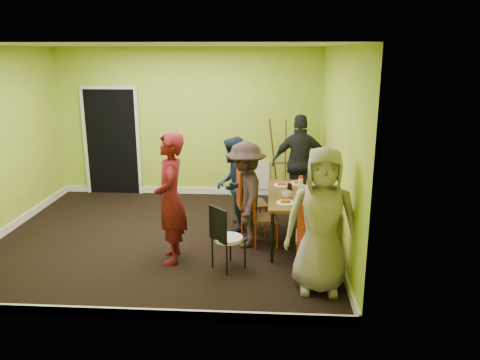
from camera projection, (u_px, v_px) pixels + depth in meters
The scene contains 28 objects.
ground at pixel (166, 237), 7.09m from camera, with size 5.00×5.00×0.00m, color black.
room_walls at pixel (163, 173), 6.87m from camera, with size 5.04×4.54×2.82m.
dining_table at pixel (300, 197), 6.69m from camera, with size 0.90×1.50×0.75m.
chair_left_far at pixel (246, 198), 7.05m from camera, with size 0.52×0.52×1.03m.
chair_left_near at pixel (260, 212), 6.67m from camera, with size 0.41×0.41×0.89m.
chair_back_end at pixel (302, 175), 8.05m from camera, with size 0.45×0.51×0.94m.
chair_front_end at pixel (314, 232), 5.68m from camera, with size 0.46×0.47×1.06m.
chair_bentwood at pixel (225, 235), 5.93m from camera, with size 0.47×0.47×0.86m.
easel at pixel (285, 161), 8.54m from camera, with size 0.63×0.59×1.57m.
plate_near_left at pixel (282, 185), 7.10m from camera, with size 0.25×0.25×0.01m, color white.
plate_near_right at pixel (285, 203), 6.27m from camera, with size 0.25×0.25×0.01m, color white.
plate_far_back at pixel (298, 183), 7.19m from camera, with size 0.26×0.26×0.01m, color white.
plate_far_front at pixel (302, 207), 6.12m from camera, with size 0.23×0.23×0.01m, color white.
plate_wall_back at pixel (319, 191), 6.80m from camera, with size 0.22×0.22×0.01m, color white.
plate_wall_front at pixel (316, 199), 6.43m from camera, with size 0.26×0.26×0.01m, color white.
thermos at pixel (301, 186), 6.66m from camera, with size 0.06×0.06×0.23m, color white.
blue_bottle at pixel (317, 194), 6.31m from camera, with size 0.08×0.08×0.22m, color blue.
orange_bottle at pixel (290, 186), 6.90m from camera, with size 0.04×0.04×0.08m, color #C53D12.
glass_mid at pixel (290, 187), 6.86m from camera, with size 0.07×0.07×0.09m, color black.
glass_back at pixel (304, 182), 7.12m from camera, with size 0.07×0.07×0.09m, color black.
glass_front at pixel (313, 200), 6.25m from camera, with size 0.06×0.06×0.09m, color black.
cup_a at pixel (286, 194), 6.48m from camera, with size 0.13×0.13×0.10m, color white.
cup_b at pixel (306, 189), 6.73m from camera, with size 0.10×0.10×0.10m, color white.
person_standing at pixel (171, 198), 6.08m from camera, with size 0.63×0.42×1.74m, color #5A0F15.
person_left_far at pixel (233, 185), 7.17m from camera, with size 0.72×0.56×1.48m, color #152235.
person_left_near at pixel (246, 195), 6.61m from camera, with size 0.98×0.56×1.52m, color black.
person_back_end at pixel (300, 163), 8.10m from camera, with size 0.99×0.41×1.69m, color black.
person_front_end at pixel (322, 221), 5.32m from camera, with size 0.84×0.55×1.71m, color gray.
Camera 1 is at (1.53, -6.52, 2.73)m, focal length 35.00 mm.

